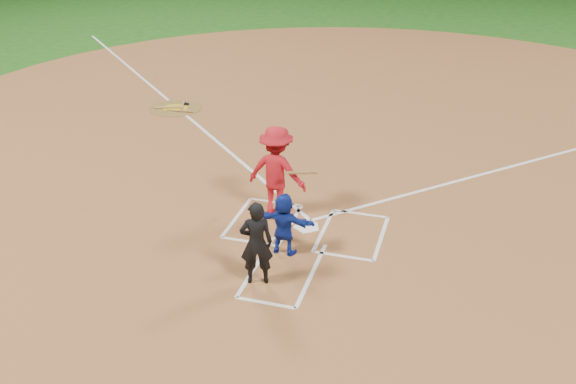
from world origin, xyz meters
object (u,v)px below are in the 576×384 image
(home_plate, at_px, (307,227))
(umpire, at_px, (256,243))
(catcher, at_px, (284,224))
(batter_at_plate, at_px, (277,172))
(on_deck_circle, at_px, (175,108))

(home_plate, bearing_deg, umpire, 80.79)
(home_plate, distance_m, catcher, 1.28)
(home_plate, bearing_deg, batter_at_plate, -27.51)
(umpire, bearing_deg, on_deck_circle, -76.45)
(catcher, relative_size, batter_at_plate, 0.63)
(catcher, xyz_separation_m, batter_at_plate, (-0.62, 1.51, 0.37))
(batter_at_plate, bearing_deg, home_plate, -27.51)
(home_plate, bearing_deg, catcher, 80.80)
(on_deck_circle, relative_size, catcher, 1.33)
(home_plate, bearing_deg, on_deck_circle, -45.96)
(on_deck_circle, bearing_deg, home_plate, -45.96)
(on_deck_circle, distance_m, umpire, 10.21)
(catcher, bearing_deg, home_plate, -93.61)
(catcher, xyz_separation_m, umpire, (-0.18, -1.11, 0.18))
(on_deck_circle, height_order, batter_at_plate, batter_at_plate)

